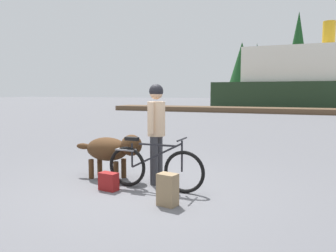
{
  "coord_description": "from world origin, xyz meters",
  "views": [
    {
      "loc": [
        2.52,
        -4.97,
        1.67
      ],
      "look_at": [
        0.23,
        0.7,
        1.04
      ],
      "focal_mm": 35.57,
      "sensor_mm": 36.0,
      "label": 1
    }
  ],
  "objects_px": {
    "bicycle": "(154,167)",
    "person_cyclist": "(156,123)",
    "backpack": "(168,190)",
    "dog": "(112,149)",
    "handbag_pannier": "(109,181)"
  },
  "relations": [
    {
      "from": "bicycle",
      "to": "handbag_pannier",
      "type": "bearing_deg",
      "value": -154.68
    },
    {
      "from": "backpack",
      "to": "bicycle",
      "type": "bearing_deg",
      "value": 128.25
    },
    {
      "from": "person_cyclist",
      "to": "dog",
      "type": "bearing_deg",
      "value": -178.3
    },
    {
      "from": "bicycle",
      "to": "handbag_pannier",
      "type": "relative_size",
      "value": 5.55
    },
    {
      "from": "backpack",
      "to": "handbag_pannier",
      "type": "relative_size",
      "value": 1.49
    },
    {
      "from": "dog",
      "to": "backpack",
      "type": "bearing_deg",
      "value": -33.03
    },
    {
      "from": "dog",
      "to": "person_cyclist",
      "type": "bearing_deg",
      "value": 1.7
    },
    {
      "from": "bicycle",
      "to": "person_cyclist",
      "type": "xyz_separation_m",
      "value": [
        -0.12,
        0.38,
        0.72
      ]
    },
    {
      "from": "bicycle",
      "to": "handbag_pannier",
      "type": "distance_m",
      "value": 0.8
    },
    {
      "from": "handbag_pannier",
      "to": "bicycle",
      "type": "bearing_deg",
      "value": 25.32
    },
    {
      "from": "person_cyclist",
      "to": "dog",
      "type": "height_order",
      "value": "person_cyclist"
    },
    {
      "from": "dog",
      "to": "handbag_pannier",
      "type": "relative_size",
      "value": 4.49
    },
    {
      "from": "person_cyclist",
      "to": "handbag_pannier",
      "type": "bearing_deg",
      "value": -128.98
    },
    {
      "from": "dog",
      "to": "backpack",
      "type": "height_order",
      "value": "dog"
    },
    {
      "from": "person_cyclist",
      "to": "backpack",
      "type": "relative_size",
      "value": 3.78
    }
  ]
}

